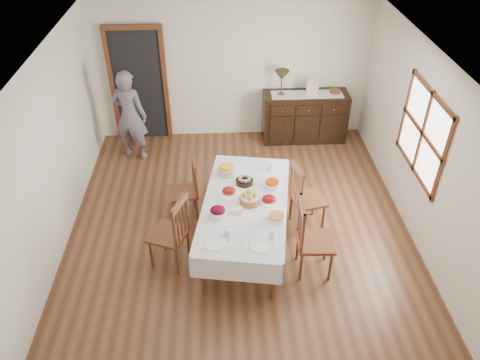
{
  "coord_description": "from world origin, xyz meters",
  "views": [
    {
      "loc": [
        -0.25,
        -5.02,
        4.7
      ],
      "look_at": [
        0.0,
        0.1,
        0.95
      ],
      "focal_mm": 35.0,
      "sensor_mm": 36.0,
      "label": 1
    }
  ],
  "objects_px": {
    "chair_right_near": "(311,238)",
    "sideboard": "(304,117)",
    "table_lamp": "(282,76)",
    "chair_right_far": "(305,196)",
    "chair_left_far": "(187,189)",
    "dining_table": "(245,207)",
    "chair_left_near": "(172,232)",
    "person": "(130,113)"
  },
  "relations": [
    {
      "from": "chair_left_far",
      "to": "sideboard",
      "type": "distance_m",
      "value": 3.04
    },
    {
      "from": "chair_left_far",
      "to": "chair_right_far",
      "type": "relative_size",
      "value": 0.9
    },
    {
      "from": "chair_right_near",
      "to": "person",
      "type": "distance_m",
      "value": 3.98
    },
    {
      "from": "sideboard",
      "to": "table_lamp",
      "type": "relative_size",
      "value": 3.4
    },
    {
      "from": "chair_right_far",
      "to": "table_lamp",
      "type": "distance_m",
      "value": 2.62
    },
    {
      "from": "chair_left_near",
      "to": "chair_right_near",
      "type": "distance_m",
      "value": 1.81
    },
    {
      "from": "chair_right_near",
      "to": "chair_right_far",
      "type": "height_order",
      "value": "chair_right_near"
    },
    {
      "from": "chair_left_far",
      "to": "chair_right_near",
      "type": "bearing_deg",
      "value": 44.02
    },
    {
      "from": "person",
      "to": "table_lamp",
      "type": "bearing_deg",
      "value": -154.09
    },
    {
      "from": "dining_table",
      "to": "table_lamp",
      "type": "height_order",
      "value": "table_lamp"
    },
    {
      "from": "dining_table",
      "to": "sideboard",
      "type": "distance_m",
      "value": 3.14
    },
    {
      "from": "dining_table",
      "to": "chair_left_far",
      "type": "xyz_separation_m",
      "value": [
        -0.83,
        0.69,
        -0.17
      ]
    },
    {
      "from": "chair_left_near",
      "to": "chair_left_far",
      "type": "relative_size",
      "value": 1.14
    },
    {
      "from": "dining_table",
      "to": "sideboard",
      "type": "xyz_separation_m",
      "value": [
        1.29,
        2.86,
        -0.2
      ]
    },
    {
      "from": "sideboard",
      "to": "table_lamp",
      "type": "height_order",
      "value": "table_lamp"
    },
    {
      "from": "chair_left_near",
      "to": "chair_right_far",
      "type": "distance_m",
      "value": 1.98
    },
    {
      "from": "chair_right_near",
      "to": "person",
      "type": "relative_size",
      "value": 0.64
    },
    {
      "from": "dining_table",
      "to": "person",
      "type": "relative_size",
      "value": 1.33
    },
    {
      "from": "table_lamp",
      "to": "dining_table",
      "type": "bearing_deg",
      "value": -105.91
    },
    {
      "from": "sideboard",
      "to": "table_lamp",
      "type": "distance_m",
      "value": 0.95
    },
    {
      "from": "chair_left_far",
      "to": "chair_right_far",
      "type": "distance_m",
      "value": 1.75
    },
    {
      "from": "chair_right_near",
      "to": "sideboard",
      "type": "distance_m",
      "value": 3.44
    },
    {
      "from": "chair_right_near",
      "to": "table_lamp",
      "type": "distance_m",
      "value": 3.48
    },
    {
      "from": "chair_right_far",
      "to": "chair_right_near",
      "type": "bearing_deg",
      "value": 163.1
    },
    {
      "from": "chair_left_near",
      "to": "chair_right_far",
      "type": "height_order",
      "value": "chair_left_near"
    },
    {
      "from": "sideboard",
      "to": "table_lamp",
      "type": "xyz_separation_m",
      "value": [
        -0.47,
        0.0,
        0.82
      ]
    },
    {
      "from": "dining_table",
      "to": "sideboard",
      "type": "relative_size",
      "value": 1.5
    },
    {
      "from": "chair_left_far",
      "to": "chair_right_near",
      "type": "height_order",
      "value": "chair_right_near"
    },
    {
      "from": "dining_table",
      "to": "chair_left_near",
      "type": "xyz_separation_m",
      "value": [
        -0.98,
        -0.32,
        -0.11
      ]
    },
    {
      "from": "dining_table",
      "to": "chair_left_near",
      "type": "bearing_deg",
      "value": -152.74
    },
    {
      "from": "dining_table",
      "to": "chair_right_near",
      "type": "distance_m",
      "value": 0.98
    },
    {
      "from": "dining_table",
      "to": "chair_right_near",
      "type": "xyz_separation_m",
      "value": [
        0.82,
        -0.54,
        -0.09
      ]
    },
    {
      "from": "sideboard",
      "to": "table_lamp",
      "type": "bearing_deg",
      "value": 179.77
    },
    {
      "from": "chair_left_far",
      "to": "chair_right_far",
      "type": "xyz_separation_m",
      "value": [
        1.71,
        -0.34,
        0.05
      ]
    },
    {
      "from": "chair_right_near",
      "to": "sideboard",
      "type": "relative_size",
      "value": 0.72
    },
    {
      "from": "person",
      "to": "chair_left_near",
      "type": "bearing_deg",
      "value": 123.87
    },
    {
      "from": "dining_table",
      "to": "chair_right_far",
      "type": "height_order",
      "value": "chair_right_far"
    },
    {
      "from": "chair_left_far",
      "to": "person",
      "type": "xyz_separation_m",
      "value": [
        -1.03,
        1.7,
        0.39
      ]
    },
    {
      "from": "chair_left_far",
      "to": "chair_right_far",
      "type": "height_order",
      "value": "chair_right_far"
    },
    {
      "from": "sideboard",
      "to": "dining_table",
      "type": "bearing_deg",
      "value": -114.23
    },
    {
      "from": "chair_right_near",
      "to": "chair_right_far",
      "type": "distance_m",
      "value": 0.89
    },
    {
      "from": "dining_table",
      "to": "chair_left_far",
      "type": "height_order",
      "value": "chair_left_far"
    }
  ]
}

